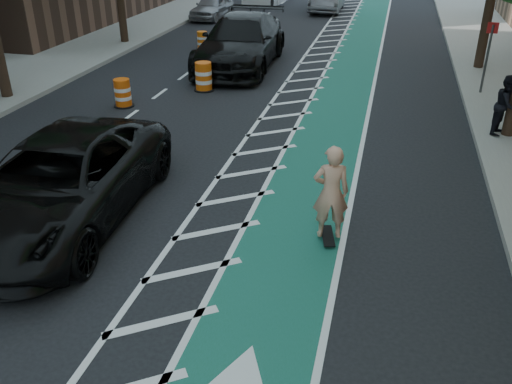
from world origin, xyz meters
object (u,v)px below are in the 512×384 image
(skateboarder, at_px, (331,192))
(suv_near, at_px, (60,182))
(suv_far, at_px, (241,42))
(barrel_a, at_px, (123,94))

(skateboarder, relative_size, suv_near, 0.30)
(suv_far, relative_size, barrel_a, 7.64)
(suv_far, height_order, barrel_a, suv_far)
(suv_near, bearing_deg, suv_far, 85.82)
(suv_near, distance_m, suv_far, 12.81)
(skateboarder, xyz_separation_m, suv_near, (-5.35, -0.53, -0.18))
(skateboarder, distance_m, suv_near, 5.38)
(suv_near, distance_m, barrel_a, 7.32)
(suv_near, xyz_separation_m, suv_far, (0.23, 12.81, 0.14))
(suv_near, height_order, barrel_a, suv_near)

